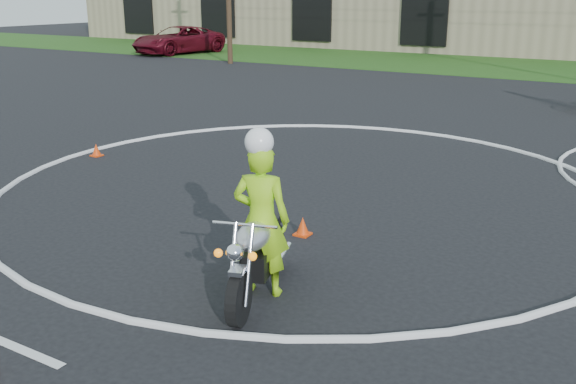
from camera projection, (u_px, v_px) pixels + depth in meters
The scene contains 6 objects.
ground at pixel (218, 232), 10.44m from camera, with size 120.00×120.00×0.00m, color black.
grass_strip at pixel (540, 69), 32.51m from camera, with size 120.00×10.00×0.02m, color #1E4714.
course_markings at pixel (434, 185), 12.93m from camera, with size 19.05×19.05×0.12m.
primary_motorcycle at pixel (257, 255), 8.07m from camera, with size 0.93×2.18×1.18m.
rider_primary_grp at pixel (261, 216), 8.04m from camera, with size 0.83×0.67×2.19m.
pickup_grp at pixel (178, 40), 40.37m from camera, with size 3.81×6.47×1.69m.
Camera 1 is at (6.03, -7.77, 3.74)m, focal length 40.00 mm.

